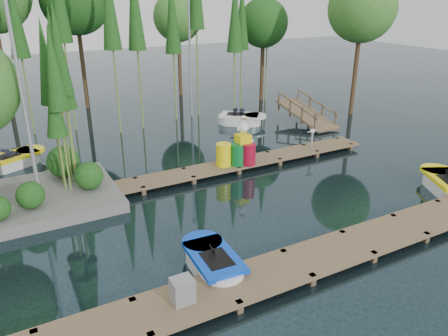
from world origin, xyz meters
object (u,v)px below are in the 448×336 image
utility_cabinet (182,290)px  yellow_barrel (224,155)px  boat_yellow_far (14,160)px  drum_cluster (244,149)px  boat_blue (213,263)px

utility_cabinet → yellow_barrel: 8.52m
boat_yellow_far → yellow_barrel: 8.96m
utility_cabinet → yellow_barrel: bearing=55.2°
utility_cabinet → yellow_barrel: (4.86, 7.00, 0.16)m
utility_cabinet → boat_yellow_far: bearing=102.7°
yellow_barrel → drum_cluster: drum_cluster is taller
boat_blue → yellow_barrel: 6.89m
yellow_barrel → drum_cluster: (0.88, -0.15, 0.13)m
boat_blue → utility_cabinet: size_ratio=4.15×
yellow_barrel → drum_cluster: bearing=-10.0°
yellow_barrel → boat_yellow_far: bearing=147.3°
boat_blue → utility_cabinet: 1.78m
boat_blue → utility_cabinet: utility_cabinet is taller
yellow_barrel → boat_blue: bearing=-120.7°
boat_yellow_far → yellow_barrel: (7.53, -4.83, 0.49)m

